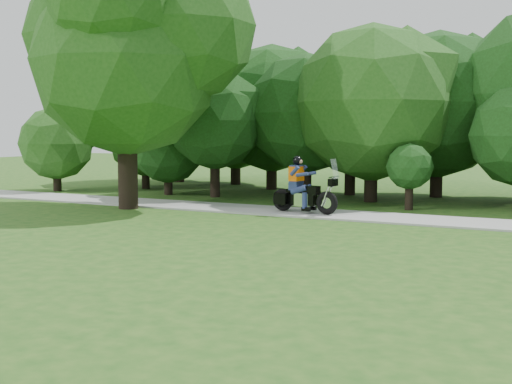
% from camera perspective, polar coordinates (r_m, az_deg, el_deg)
% --- Properties ---
extents(ground, '(100.00, 100.00, 0.00)m').
position_cam_1_polar(ground, '(12.11, 9.41, -7.49)').
color(ground, '#1F4D16').
rests_on(ground, ground).
extents(walkway, '(60.00, 2.20, 0.06)m').
position_cam_1_polar(walkway, '(19.76, 16.44, -2.53)').
color(walkway, '#969691').
rests_on(walkway, ground).
extents(tree_line, '(40.00, 11.86, 7.42)m').
position_cam_1_polar(tree_line, '(26.19, 20.42, 7.13)').
color(tree_line, black).
rests_on(tree_line, ground).
extents(big_tree_west, '(8.64, 6.56, 9.96)m').
position_cam_1_polar(big_tree_west, '(23.13, -11.06, 12.95)').
color(big_tree_west, black).
rests_on(big_tree_west, ground).
extents(touring_motorcycle, '(2.40, 0.92, 1.83)m').
position_cam_1_polar(touring_motorcycle, '(20.78, 3.98, -0.00)').
color(touring_motorcycle, black).
rests_on(touring_motorcycle, walkway).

